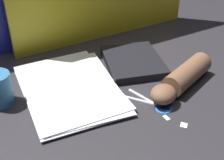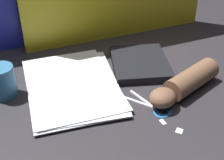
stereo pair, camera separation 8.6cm
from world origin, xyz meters
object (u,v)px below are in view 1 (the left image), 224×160
book_closed (133,62)px  hand_forearm (182,79)px  paper_stack (70,88)px  scissors (156,103)px

book_closed → hand_forearm: size_ratio=0.90×
paper_stack → hand_forearm: 0.33m
book_closed → hand_forearm: (0.08, -0.17, 0.02)m
book_closed → hand_forearm: 0.19m
book_closed → paper_stack: bearing=-163.3°
book_closed → scissors: book_closed is taller
book_closed → scissors: 0.22m
hand_forearm → paper_stack: bearing=162.2°
paper_stack → book_closed: (0.23, 0.07, 0.01)m
paper_stack → scissors: 0.25m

